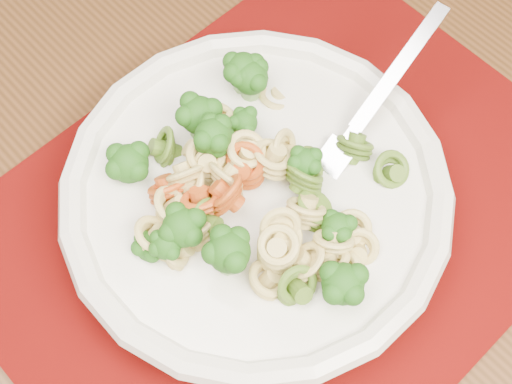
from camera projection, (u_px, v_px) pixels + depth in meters
dining_table at (205, 216)px, 0.64m from camera, size 1.47×1.08×0.69m
placemat at (283, 214)px, 0.54m from camera, size 0.50×0.42×0.00m
pasta_bowl at (256, 197)px, 0.51m from camera, size 0.28×0.28×0.05m
pasta_broccoli_heap at (256, 188)px, 0.50m from camera, size 0.24×0.24×0.06m
fork at (335, 157)px, 0.51m from camera, size 0.18×0.08×0.08m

